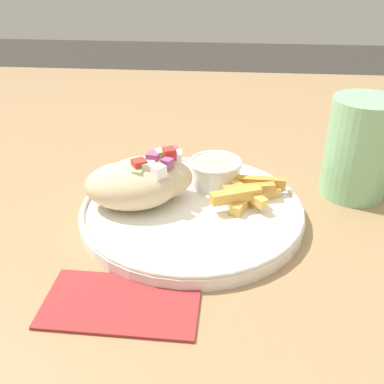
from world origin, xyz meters
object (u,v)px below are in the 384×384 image
(fries_pile, at_px, (245,191))
(plate, at_px, (192,210))
(pita_sandwich_near, at_px, (132,184))
(sauce_ramekin, at_px, (217,171))
(water_glass, at_px, (358,153))
(pita_sandwich_far, at_px, (148,178))

(fries_pile, bearing_deg, plate, -157.44)
(pita_sandwich_near, xyz_separation_m, sauce_ramekin, (0.10, 0.06, -0.01))
(water_glass, bearing_deg, sauce_ramekin, -173.85)
(pita_sandwich_near, bearing_deg, pita_sandwich_far, 38.07)
(pita_sandwich_near, height_order, fries_pile, pita_sandwich_near)
(pita_sandwich_near, height_order, water_glass, water_glass)
(plate, distance_m, water_glass, 0.22)
(pita_sandwich_far, bearing_deg, plate, -27.51)
(sauce_ramekin, bearing_deg, pita_sandwich_far, -152.15)
(pita_sandwich_far, relative_size, fries_pile, 1.14)
(pita_sandwich_near, bearing_deg, sauce_ramekin, 26.01)
(pita_sandwich_near, distance_m, fries_pile, 0.14)
(pita_sandwich_near, distance_m, sauce_ramekin, 0.11)
(plate, height_order, pita_sandwich_near, pita_sandwich_near)
(pita_sandwich_near, distance_m, pita_sandwich_far, 0.02)
(pita_sandwich_near, bearing_deg, plate, -5.27)
(fries_pile, relative_size, sauce_ramekin, 1.55)
(fries_pile, bearing_deg, pita_sandwich_far, -175.09)
(fries_pile, height_order, water_glass, water_glass)
(plate, distance_m, fries_pile, 0.07)
(fries_pile, distance_m, sauce_ramekin, 0.05)
(pita_sandwich_far, distance_m, water_glass, 0.26)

